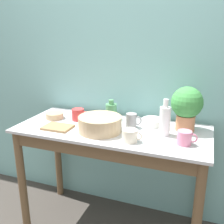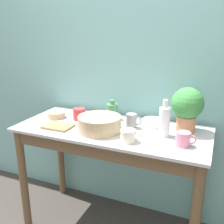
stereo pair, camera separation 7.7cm
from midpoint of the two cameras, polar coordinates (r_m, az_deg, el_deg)
name	(u,v)px [view 2 (the right image)]	position (r m, az deg, el deg)	size (l,w,h in m)	color
wall_back	(129,74)	(2.13, 4.87, 8.18)	(6.00, 0.05, 2.40)	#7AB2B2
counter_table	(111,152)	(1.94, 0.87, -8.68)	(1.38, 0.61, 0.87)	brown
potted_plant	(187,107)	(1.85, 17.22, 1.14)	(0.22, 0.22, 0.31)	tan
bowl_wash_large	(100,124)	(1.81, -1.51, -2.58)	(0.30, 0.30, 0.11)	tan
bottle_tall	(164,121)	(1.76, 12.57, -1.96)	(0.07, 0.07, 0.25)	white
bottle_short	(112,111)	(2.06, 1.14, 0.19)	(0.09, 0.09, 0.16)	#4C8C59
mug_pink	(183,139)	(1.66, 16.59, -5.67)	(0.12, 0.09, 0.09)	pink
mug_red	(79,114)	(2.06, -6.04, -0.47)	(0.13, 0.09, 0.09)	#C63838
mug_grey	(132,121)	(1.89, 5.50, -1.92)	(0.12, 0.08, 0.10)	gray
mug_cream	(128,136)	(1.65, 4.93, -5.20)	(0.13, 0.10, 0.08)	beige
bowl_small_tan	(56,115)	(2.14, -11.00, -0.60)	(0.14, 0.14, 0.05)	tan
bowl_small_enamel_white	(153,122)	(1.96, 10.11, -2.24)	(0.16, 0.16, 0.05)	silver
tray_board	(58,126)	(1.93, -10.53, -3.11)	(0.20, 0.15, 0.02)	#99754C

